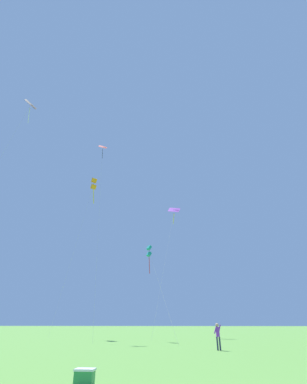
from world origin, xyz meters
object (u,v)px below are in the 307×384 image
object	(u,v)px
person_with_spool	(218,334)
kite_purple_streamer	(174,214)
kite_red_high	(102,155)
kite_black_large	(28,111)
kite_teal_box	(149,252)
picnic_cooler	(84,377)
kite_orange_box	(94,185)

from	to	relation	value
person_with_spool	kite_purple_streamer	bearing A→B (deg)	98.05
kite_purple_streamer	person_with_spool	xyz separation A→B (m)	(3.27, -23.11, -17.84)
kite_red_high	kite_black_large	distance (m)	12.90
kite_teal_box	kite_red_high	bearing A→B (deg)	161.58
kite_teal_box	kite_red_high	distance (m)	18.28
kite_black_large	picnic_cooler	distance (m)	33.44
kite_orange_box	person_with_spool	bearing A→B (deg)	-49.58
kite_teal_box	person_with_spool	bearing A→B (deg)	-62.08
kite_purple_streamer	picnic_cooler	bearing A→B (deg)	-93.46
kite_teal_box	picnic_cooler	world-z (taller)	kite_teal_box
picnic_cooler	person_with_spool	bearing A→B (deg)	66.47
person_with_spool	kite_red_high	bearing A→B (deg)	134.58
kite_orange_box	kite_purple_streamer	distance (m)	14.87
kite_orange_box	person_with_spool	size ratio (longest dim) A/B	14.74
kite_purple_streamer	person_with_spool	world-z (taller)	kite_purple_streamer
kite_orange_box	picnic_cooler	bearing A→B (deg)	-70.34
kite_black_large	kite_red_high	bearing A→B (deg)	60.11
kite_teal_box	kite_purple_streamer	bearing A→B (deg)	75.56
kite_black_large	picnic_cooler	size ratio (longest dim) A/B	46.53
kite_orange_box	kite_red_high	size ratio (longest dim) A/B	0.88
kite_purple_streamer	kite_teal_box	bearing A→B (deg)	-104.44
person_with_spool	kite_teal_box	bearing A→B (deg)	117.92
kite_orange_box	kite_black_large	bearing A→B (deg)	-102.02
kite_teal_box	person_with_spool	xyz separation A→B (m)	(6.20, -11.71, -8.60)
kite_teal_box	kite_black_large	world-z (taller)	kite_black_large
kite_orange_box	kite_red_high	xyz separation A→B (m)	(2.86, -5.60, 2.24)
kite_teal_box	person_with_spool	world-z (taller)	kite_teal_box
person_with_spool	kite_black_large	bearing A→B (deg)	171.26
kite_purple_streamer	kite_black_large	distance (m)	27.25
kite_orange_box	picnic_cooler	distance (m)	41.60
kite_red_high	person_with_spool	size ratio (longest dim) A/B	16.82
picnic_cooler	kite_purple_streamer	bearing A→B (deg)	86.54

